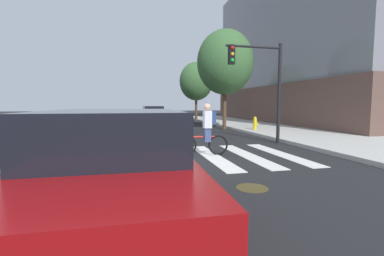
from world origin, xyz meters
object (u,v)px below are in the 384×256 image
Objects in this scene: fire_hydrant at (255,123)px; street_tree_near at (225,62)px; sedan_near at (115,167)px; traffic_light_near at (262,75)px; manhole_cover at (252,188)px; sedan_mid at (153,115)px; street_tree_mid at (196,81)px; cyclist at (206,130)px.

fire_hydrant is 4.52m from street_tree_near.
sedan_near is 1.10× the size of traffic_light_near.
manhole_cover is 0.15× the size of traffic_light_near.
sedan_mid reaches higher than fire_hydrant.
fire_hydrant is at bearing -84.23° from street_tree_mid.
fire_hydrant is 11.18m from street_tree_mid.
manhole_cover is at bearing -118.63° from traffic_light_near.
cyclist is 9.69m from street_tree_near.
fire_hydrant is at bearing 55.63° from sedan_near.
fire_hydrant is (1.90, 4.35, -2.33)m from traffic_light_near.
street_tree_near is at bearing -55.33° from sedan_mid.
cyclist is 2.19× the size of fire_hydrant.
sedan_near is (-2.54, -1.07, 0.82)m from manhole_cover.
traffic_light_near is at bearing 61.37° from manhole_cover.
sedan_near is 22.52m from street_tree_mid.
manhole_cover is 10.86m from fire_hydrant.
cyclist reaches higher than manhole_cover.
fire_hydrant is at bearing 52.45° from cyclist.
traffic_light_near is (3.58, -12.54, 2.08)m from sedan_mid.
street_tree_near reaches higher than cyclist.
manhole_cover is at bearing -87.92° from sedan_mid.
sedan_near is at bearing -95.70° from sedan_mid.
cyclist is at bearing -127.55° from fire_hydrant.
sedan_near reaches higher than fire_hydrant.
sedan_near is at bearing -115.68° from street_tree_near.
street_tree_near is at bearing 121.09° from fire_hydrant.
cyclist is 17.55m from street_tree_mid.
street_tree_near is (-1.22, 2.02, 3.85)m from fire_hydrant.
fire_hydrant is at bearing 63.55° from manhole_cover.
street_tree_near is (0.68, 6.37, 1.52)m from traffic_light_near.
traffic_light_near is 0.73× the size of street_tree_mid.
traffic_light_near is (2.93, 5.36, 2.86)m from manhole_cover.
traffic_light_near is (2.91, 1.91, 2.02)m from cyclist.
manhole_cover is 2.88m from sedan_near.
sedan_mid is at bearing 84.30° from sedan_near.
sedan_near is at bearing -130.38° from traffic_light_near.
fire_hydrant is at bearing -58.91° from street_tree_near.
street_tree_near reaches higher than manhole_cover.
street_tree_near is (4.26, -6.16, 3.60)m from sedan_mid.
fire_hydrant is 0.14× the size of street_tree_mid.
traffic_light_near is 5.38× the size of fire_hydrant.
traffic_light_near reaches higher than cyclist.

